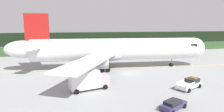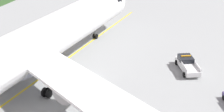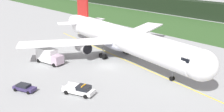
% 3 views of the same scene
% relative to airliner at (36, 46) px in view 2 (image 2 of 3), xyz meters
% --- Properties ---
extents(ground, '(320.00, 320.00, 0.00)m').
position_rel_airliner_xyz_m(ground, '(1.97, -6.27, -5.08)').
color(ground, gray).
extents(taxiway_centerline_main, '(68.37, 7.59, 0.01)m').
position_rel_airliner_xyz_m(taxiway_centerline_main, '(0.49, -0.05, -5.08)').
color(taxiway_centerline_main, yellow).
rests_on(taxiway_centerline_main, ground).
extents(airliner, '(53.87, 45.95, 14.48)m').
position_rel_airliner_xyz_m(airliner, '(0.00, 0.00, 0.00)').
color(airliner, white).
rests_on(airliner, ground).
extents(ops_pickup_truck, '(6.13, 4.31, 1.94)m').
position_rel_airliner_xyz_m(ops_pickup_truck, '(9.62, -19.18, -4.17)').
color(ops_pickup_truck, white).
rests_on(ops_pickup_truck, ground).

